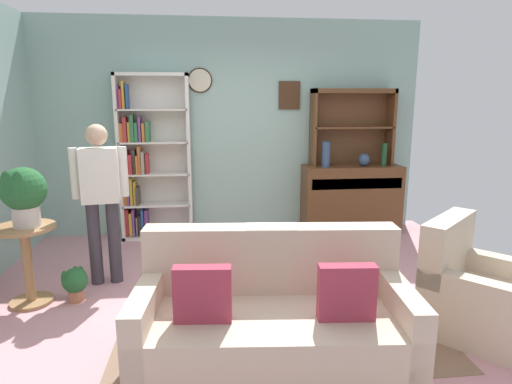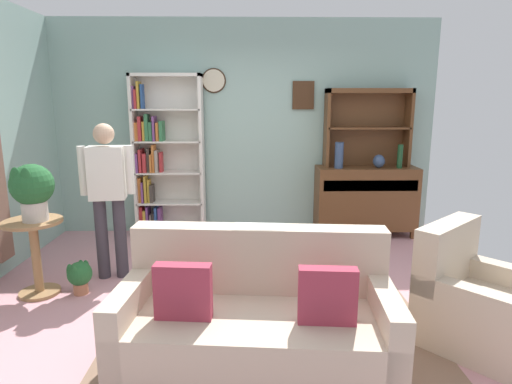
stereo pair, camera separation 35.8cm
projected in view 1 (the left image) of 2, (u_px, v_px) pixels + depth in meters
ground_plane at (248, 299)px, 3.96m from camera, size 5.40×4.60×0.02m
wall_back at (232, 128)px, 5.73m from camera, size 5.00×0.09×2.80m
area_rug at (274, 312)px, 3.68m from camera, size 2.51×2.00×0.01m
bookshelf at (149, 161)px, 5.51m from camera, size 0.90×0.30×2.10m
sideboard at (351, 196)px, 5.83m from camera, size 1.30×0.45×0.92m
sideboard_hutch at (352, 117)px, 5.71m from camera, size 1.10×0.26×1.00m
vase_tall at (326, 154)px, 5.58m from camera, size 0.11×0.11×0.33m
vase_round at (364, 160)px, 5.67m from camera, size 0.15×0.15×0.17m
bottle_wine at (384, 155)px, 5.66m from camera, size 0.07×0.07×0.30m
couch_floral at (273, 321)px, 2.92m from camera, size 1.87×1.00×0.90m
armchair_floral at (477, 297)px, 3.33m from camera, size 1.08×1.08×0.88m
plant_stand at (27, 256)px, 3.77m from camera, size 0.52×0.52×0.71m
potted_plant_large at (23, 193)px, 3.64m from camera, size 0.37×0.37×0.52m
potted_plant_small at (75, 282)px, 3.86m from camera, size 0.22×0.22×0.31m
person_reading at (101, 193)px, 4.11m from camera, size 0.53×0.24×1.56m
coffee_table at (268, 264)px, 3.82m from camera, size 0.80×0.50×0.42m
book_stack at (281, 252)px, 3.81m from camera, size 0.19×0.15×0.07m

